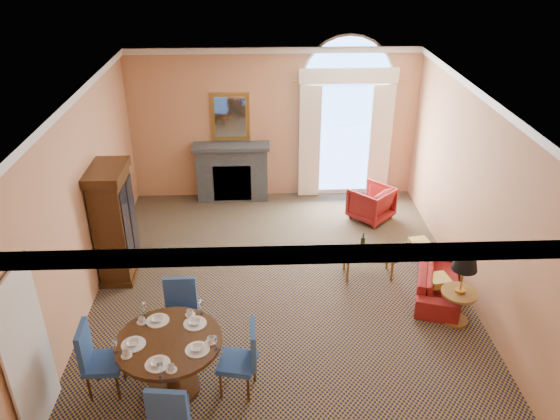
{
  "coord_description": "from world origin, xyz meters",
  "views": [
    {
      "loc": [
        -0.31,
        -7.16,
        5.35
      ],
      "look_at": [
        0.0,
        0.5,
        1.3
      ],
      "focal_mm": 35.0,
      "sensor_mm": 36.0,
      "label": 1
    }
  ],
  "objects_px": {
    "coffee_table": "(368,254)",
    "armoire": "(115,224)",
    "dining_table": "(170,353)",
    "sofa": "(439,279)",
    "side_table": "(462,279)",
    "armchair": "(371,203)"
  },
  "relations": [
    {
      "from": "coffee_table",
      "to": "armoire",
      "type": "bearing_deg",
      "value": -179.33
    },
    {
      "from": "dining_table",
      "to": "sofa",
      "type": "relative_size",
      "value": 0.79
    },
    {
      "from": "dining_table",
      "to": "side_table",
      "type": "distance_m",
      "value": 4.25
    },
    {
      "from": "side_table",
      "to": "armoire",
      "type": "bearing_deg",
      "value": 163.98
    },
    {
      "from": "sofa",
      "to": "coffee_table",
      "type": "height_order",
      "value": "coffee_table"
    },
    {
      "from": "sofa",
      "to": "side_table",
      "type": "distance_m",
      "value": 0.91
    },
    {
      "from": "dining_table",
      "to": "side_table",
      "type": "bearing_deg",
      "value": 16.69
    },
    {
      "from": "coffee_table",
      "to": "dining_table",
      "type": "bearing_deg",
      "value": -135.73
    },
    {
      "from": "side_table",
      "to": "dining_table",
      "type": "bearing_deg",
      "value": -163.31
    },
    {
      "from": "sofa",
      "to": "side_table",
      "type": "xyz_separation_m",
      "value": [
        0.05,
        -0.74,
        0.52
      ]
    },
    {
      "from": "dining_table",
      "to": "armchair",
      "type": "bearing_deg",
      "value": 53.0
    },
    {
      "from": "dining_table",
      "to": "sofa",
      "type": "xyz_separation_m",
      "value": [
        4.02,
        1.96,
        -0.37
      ]
    },
    {
      "from": "dining_table",
      "to": "side_table",
      "type": "xyz_separation_m",
      "value": [
        4.07,
        1.22,
        0.15
      ]
    },
    {
      "from": "dining_table",
      "to": "coffee_table",
      "type": "distance_m",
      "value": 3.87
    },
    {
      "from": "armoire",
      "to": "sofa",
      "type": "bearing_deg",
      "value": -8.45
    },
    {
      "from": "dining_table",
      "to": "coffee_table",
      "type": "relative_size",
      "value": 1.43
    },
    {
      "from": "armchair",
      "to": "side_table",
      "type": "relative_size",
      "value": 0.65
    },
    {
      "from": "armoire",
      "to": "armchair",
      "type": "xyz_separation_m",
      "value": [
        4.64,
        1.75,
        -0.6
      ]
    },
    {
      "from": "coffee_table",
      "to": "armchair",
      "type": "bearing_deg",
      "value": 82.12
    },
    {
      "from": "armoire",
      "to": "coffee_table",
      "type": "distance_m",
      "value": 4.25
    },
    {
      "from": "armoire",
      "to": "sofa",
      "type": "xyz_separation_m",
      "value": [
        5.27,
        -0.78,
        -0.7
      ]
    },
    {
      "from": "sofa",
      "to": "armoire",
      "type": "bearing_deg",
      "value": 99.44
    }
  ]
}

